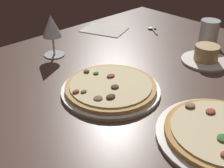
% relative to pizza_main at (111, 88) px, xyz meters
% --- Properties ---
extents(dining_table, '(1.50, 1.10, 0.04)m').
position_rel_pizza_main_xyz_m(dining_table, '(0.00, 0.02, -0.03)').
color(dining_table, brown).
rests_on(dining_table, ground).
extents(pizza_main, '(0.29, 0.29, 0.03)m').
position_rel_pizza_main_xyz_m(pizza_main, '(0.00, 0.00, 0.00)').
color(pizza_main, white).
rests_on(pizza_main, dining_table).
extents(pizza_side, '(0.30, 0.30, 0.03)m').
position_rel_pizza_main_xyz_m(pizza_side, '(-0.05, 0.32, -0.00)').
color(pizza_side, silver).
rests_on(pizza_side, dining_table).
extents(ramekin_on_saucer, '(0.17, 0.17, 0.06)m').
position_rel_pizza_main_xyz_m(ramekin_on_saucer, '(-0.38, 0.08, 0.01)').
color(ramekin_on_saucer, silver).
rests_on(ramekin_on_saucer, dining_table).
extents(wine_glass_far, '(0.08, 0.08, 0.15)m').
position_rel_pizza_main_xyz_m(wine_glass_far, '(-0.02, -0.33, 0.09)').
color(wine_glass_far, silver).
rests_on(wine_glass_far, dining_table).
extents(water_glass, '(0.07, 0.07, 0.10)m').
position_rel_pizza_main_xyz_m(water_glass, '(-0.53, 0.00, 0.03)').
color(water_glass, silver).
rests_on(water_glass, dining_table).
extents(paper_menu, '(0.20, 0.22, 0.00)m').
position_rel_pizza_main_xyz_m(paper_menu, '(-0.33, -0.40, -0.01)').
color(paper_menu, silver).
rests_on(paper_menu, dining_table).
extents(spoon, '(0.07, 0.09, 0.01)m').
position_rel_pizza_main_xyz_m(spoon, '(-0.50, -0.25, -0.01)').
color(spoon, silver).
rests_on(spoon, dining_table).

